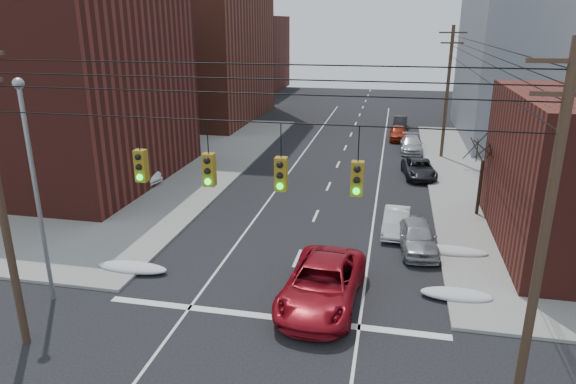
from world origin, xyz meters
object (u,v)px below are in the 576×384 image
at_px(red_pickup, 322,284).
at_px(lot_car_d, 143,149).
at_px(parked_car_a, 417,236).
at_px(parked_car_d, 412,144).
at_px(lot_car_c, 90,164).
at_px(parked_car_b, 396,222).
at_px(parked_car_f, 400,123).
at_px(parked_car_e, 398,133).
at_px(lot_car_a, 130,173).
at_px(lot_car_b, 159,152).
at_px(parked_car_c, 419,169).

distance_m(red_pickup, lot_car_d, 27.89).
height_order(parked_car_a, parked_car_d, parked_car_a).
bearing_deg(lot_car_d, parked_car_d, -86.88).
relative_size(parked_car_a, lot_car_c, 0.84).
bearing_deg(parked_car_b, parked_car_a, -61.22).
height_order(parked_car_b, parked_car_d, parked_car_d).
bearing_deg(lot_car_d, parked_car_f, -64.91).
relative_size(parked_car_d, lot_car_d, 1.23).
distance_m(parked_car_e, parked_car_f, 5.82).
xyz_separation_m(parked_car_a, parked_car_e, (-1.05, 26.24, -0.05)).
relative_size(lot_car_a, lot_car_c, 0.87).
relative_size(parked_car_d, lot_car_b, 1.04).
bearing_deg(parked_car_c, lot_car_b, 171.65).
distance_m(parked_car_c, lot_car_c, 25.03).
xyz_separation_m(parked_car_b, parked_car_d, (1.20, 19.29, 0.03)).
relative_size(parked_car_e, lot_car_b, 0.92).
distance_m(lot_car_b, lot_car_c, 6.14).
relative_size(lot_car_c, lot_car_d, 1.40).
relative_size(parked_car_e, parked_car_f, 1.06).
bearing_deg(parked_car_d, parked_car_b, -94.49).
height_order(parked_car_c, lot_car_d, lot_car_d).
height_order(red_pickup, parked_car_c, red_pickup).
bearing_deg(lot_car_a, lot_car_c, 86.32).
xyz_separation_m(parked_car_e, lot_car_b, (-19.84, -12.30, 0.07)).
height_order(parked_car_e, lot_car_c, lot_car_c).
relative_size(parked_car_c, lot_car_d, 1.24).
xyz_separation_m(parked_car_e, lot_car_d, (-21.56, -11.67, 0.09)).
relative_size(red_pickup, parked_car_f, 1.64).
height_order(parked_car_c, parked_car_e, parked_car_e).
bearing_deg(lot_car_a, red_pickup, -114.36).
height_order(red_pickup, parked_car_f, red_pickup).
relative_size(parked_car_f, lot_car_c, 0.74).
distance_m(parked_car_d, lot_car_b, 22.34).
xyz_separation_m(parked_car_f, lot_car_b, (-20.01, -18.12, 0.13)).
xyz_separation_m(parked_car_c, lot_car_c, (-24.56, -4.82, 0.27)).
distance_m(parked_car_a, lot_car_d, 26.90).
bearing_deg(parked_car_b, red_pickup, -106.74).
bearing_deg(parked_car_d, red_pickup, -99.53).
xyz_separation_m(parked_car_d, lot_car_b, (-21.03, -7.52, 0.10)).
relative_size(parked_car_a, parked_car_d, 0.95).
bearing_deg(parked_car_a, lot_car_b, 139.15).
bearing_deg(parked_car_f, lot_car_d, -138.56).
relative_size(red_pickup, parked_car_c, 1.36).
relative_size(parked_car_a, parked_car_c, 0.95).
xyz_separation_m(red_pickup, lot_car_c, (-19.97, 14.88, 0.03)).
xyz_separation_m(parked_car_f, lot_car_c, (-23.13, -23.40, 0.28)).
xyz_separation_m(lot_car_b, lot_car_c, (-3.12, -5.28, 0.15)).
height_order(red_pickup, lot_car_c, red_pickup).
bearing_deg(parked_car_d, lot_car_d, -164.11).
bearing_deg(red_pickup, parked_car_a, 60.64).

